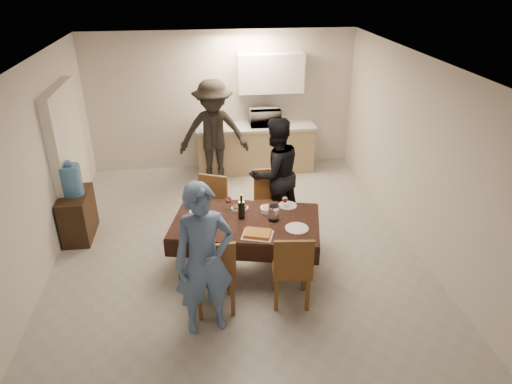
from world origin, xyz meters
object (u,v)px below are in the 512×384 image
at_px(person_near, 204,261).
at_px(person_far, 275,174).
at_px(water_pitcher, 274,213).
at_px(console, 78,215).
at_px(microwave, 265,117).
at_px(person_kitchen, 214,133).
at_px(water_jug, 71,180).
at_px(savoury_tart, 257,234).
at_px(wine_bottle, 241,207).
at_px(dining_table, 246,222).

bearing_deg(person_near, person_far, 51.61).
bearing_deg(person_near, water_pitcher, 37.27).
bearing_deg(person_near, console, 119.67).
bearing_deg(microwave, person_kitchen, 24.60).
bearing_deg(water_jug, microwave, 34.17).
distance_m(water_pitcher, savoury_tart, 0.42).
height_order(console, wine_bottle, wine_bottle).
bearing_deg(person_kitchen, console, -141.93).
xyz_separation_m(dining_table, person_far, (0.55, 1.05, 0.17)).
relative_size(person_near, person_far, 1.02).
relative_size(console, wine_bottle, 2.23).
height_order(dining_table, savoury_tart, savoury_tart).
relative_size(dining_table, person_near, 1.16).
xyz_separation_m(water_pitcher, person_kitchen, (-0.63, 2.75, 0.13)).
bearing_deg(person_kitchen, water_pitcher, -77.14).
distance_m(console, wine_bottle, 2.58).
bearing_deg(person_far, water_jug, -22.45).
distance_m(wine_bottle, microwave, 3.20).
relative_size(water_pitcher, microwave, 0.36).
relative_size(water_jug, person_far, 0.26).
xyz_separation_m(savoury_tart, person_near, (-0.65, -0.67, 0.14)).
relative_size(dining_table, person_far, 1.19).
height_order(wine_bottle, microwave, microwave).
bearing_deg(wine_bottle, water_pitcher, -14.04).
xyz_separation_m(water_pitcher, savoury_tart, (-0.25, -0.33, -0.08)).
bearing_deg(dining_table, savoury_tart, -62.32).
bearing_deg(wine_bottle, savoury_tart, -70.77).
bearing_deg(water_jug, wine_bottle, -23.94).
height_order(dining_table, person_far, person_far).
xyz_separation_m(wine_bottle, microwave, (0.75, 3.10, 0.18)).
distance_m(wine_bottle, water_pitcher, 0.42).
bearing_deg(microwave, savoury_tart, 80.31).
bearing_deg(water_pitcher, person_far, 79.70).
distance_m(water_jug, person_near, 2.79).
bearing_deg(console, person_near, -49.59).
distance_m(savoury_tart, person_kitchen, 3.11).
height_order(dining_table, wine_bottle, wine_bottle).
relative_size(water_jug, wine_bottle, 1.31).
bearing_deg(microwave, wine_bottle, 76.35).
relative_size(savoury_tart, microwave, 0.64).
height_order(wine_bottle, savoury_tart, wine_bottle).
relative_size(savoury_tart, person_near, 0.21).
bearing_deg(person_far, wine_bottle, 37.08).
height_order(savoury_tart, person_near, person_near).
bearing_deg(console, savoury_tart, -30.61).
height_order(dining_table, console, dining_table).
xyz_separation_m(wine_bottle, person_far, (0.60, 1.00, -0.03)).
bearing_deg(savoury_tart, wine_bottle, 109.23).
bearing_deg(water_jug, person_far, -0.49).
height_order(console, person_near, person_near).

